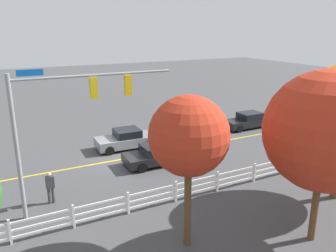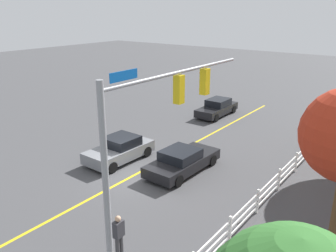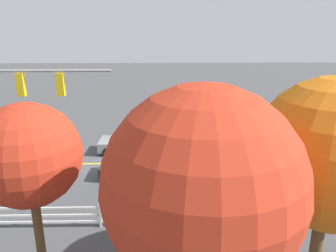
{
  "view_description": "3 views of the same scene",
  "coord_description": "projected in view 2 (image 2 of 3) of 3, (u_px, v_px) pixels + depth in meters",
  "views": [
    {
      "loc": [
        7.18,
        20.68,
        8.71
      ],
      "look_at": [
        -3.15,
        0.62,
        2.1
      ],
      "focal_mm": 36.29,
      "sensor_mm": 36.0,
      "label": 1
    },
    {
      "loc": [
        12.94,
        11.91,
        8.62
      ],
      "look_at": [
        -3.51,
        -0.39,
        1.78
      ],
      "focal_mm": 38.01,
      "sensor_mm": 36.0,
      "label": 2
    },
    {
      "loc": [
        -3.06,
        19.09,
        8.36
      ],
      "look_at": [
        -3.45,
        0.89,
        2.76
      ],
      "focal_mm": 34.6,
      "sensor_mm": 36.0,
      "label": 3
    }
  ],
  "objects": [
    {
      "name": "white_rail_fence",
      "position": [
        279.0,
        179.0,
        17.52
      ],
      "size": [
        26.1,
        0.1,
        1.15
      ],
      "color": "white",
      "rests_on": "ground_plane"
    },
    {
      "name": "car_2",
      "position": [
        182.0,
        161.0,
        19.55
      ],
      "size": [
        4.85,
        2.14,
        1.33
      ],
      "rotation": [
        0.0,
        0.0,
        3.11
      ],
      "color": "black",
      "rests_on": "ground_plane"
    },
    {
      "name": "car_1",
      "position": [
        217.0,
        108.0,
        29.79
      ],
      "size": [
        4.54,
        1.84,
        1.39
      ],
      "rotation": [
        0.0,
        0.0,
        6.29
      ],
      "color": "black",
      "rests_on": "ground_plane"
    },
    {
      "name": "lane_center_stripe",
      "position": [
        178.0,
        152.0,
        22.36
      ],
      "size": [
        28.0,
        0.16,
        0.01
      ],
      "primitive_type": "cube",
      "color": "gold",
      "rests_on": "ground_plane"
    },
    {
      "name": "ground_plane",
      "position": [
        135.0,
        175.0,
        19.32
      ],
      "size": [
        120.0,
        120.0,
        0.0
      ],
      "primitive_type": "plane",
      "color": "#444447"
    },
    {
      "name": "pedestrian",
      "position": [
        119.0,
        235.0,
        12.69
      ],
      "size": [
        0.41,
        0.28,
        1.69
      ],
      "rotation": [
        0.0,
        0.0,
        4.77
      ],
      "color": "#3F3F42",
      "rests_on": "ground_plane"
    },
    {
      "name": "signal_assembly",
      "position": [
        154.0,
        128.0,
        11.58
      ],
      "size": [
        7.68,
        0.38,
        6.96
      ],
      "color": "gray",
      "rests_on": "ground_plane"
    },
    {
      "name": "car_0",
      "position": [
        120.0,
        149.0,
        20.98
      ],
      "size": [
        4.27,
        2.12,
        1.44
      ],
      "rotation": [
        0.0,
        0.0,
        6.26
      ],
      "color": "slate",
      "rests_on": "ground_plane"
    }
  ]
}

